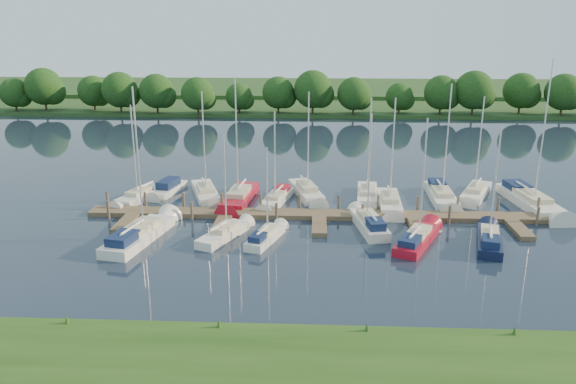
{
  "coord_description": "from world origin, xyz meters",
  "views": [
    {
      "loc": [
        -0.51,
        -37.87,
        16.08
      ],
      "look_at": [
        -2.69,
        8.0,
        2.2
      ],
      "focal_mm": 35.0,
      "sensor_mm": 36.0,
      "label": 1
    }
  ],
  "objects_px": {
    "dock": "(319,217)",
    "sailboat_n_5": "(307,193)",
    "sailboat_n_0": "(139,197)",
    "sailboat_s_2": "(266,237)",
    "motorboat": "(168,190)"
  },
  "relations": [
    {
      "from": "sailboat_n_0",
      "to": "dock",
      "type": "bearing_deg",
      "value": -176.93
    },
    {
      "from": "sailboat_n_0",
      "to": "sailboat_n_5",
      "type": "distance_m",
      "value": 15.96
    },
    {
      "from": "motorboat",
      "to": "sailboat_s_2",
      "type": "distance_m",
      "value": 16.18
    },
    {
      "from": "sailboat_n_5",
      "to": "sailboat_s_2",
      "type": "relative_size",
      "value": 1.38
    },
    {
      "from": "dock",
      "to": "sailboat_n_5",
      "type": "distance_m",
      "value": 6.79
    },
    {
      "from": "sailboat_n_5",
      "to": "sailboat_s_2",
      "type": "xyz_separation_m",
      "value": [
        -2.98,
        -11.83,
        0.03
      ]
    },
    {
      "from": "motorboat",
      "to": "sailboat_n_5",
      "type": "height_order",
      "value": "sailboat_n_5"
    },
    {
      "from": "dock",
      "to": "sailboat_s_2",
      "type": "xyz_separation_m",
      "value": [
        -4.11,
        -5.14,
        0.12
      ]
    },
    {
      "from": "sailboat_n_0",
      "to": "motorboat",
      "type": "distance_m",
      "value": 3.1
    },
    {
      "from": "dock",
      "to": "motorboat",
      "type": "height_order",
      "value": "motorboat"
    },
    {
      "from": "dock",
      "to": "motorboat",
      "type": "xyz_separation_m",
      "value": [
        -14.84,
        6.98,
        0.15
      ]
    },
    {
      "from": "sailboat_n_0",
      "to": "sailboat_s_2",
      "type": "relative_size",
      "value": 1.24
    },
    {
      "from": "dock",
      "to": "sailboat_n_5",
      "type": "relative_size",
      "value": 3.81
    },
    {
      "from": "dock",
      "to": "sailboat_n_5",
      "type": "bearing_deg",
      "value": 99.61
    },
    {
      "from": "dock",
      "to": "sailboat_n_5",
      "type": "height_order",
      "value": "sailboat_n_5"
    }
  ]
}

